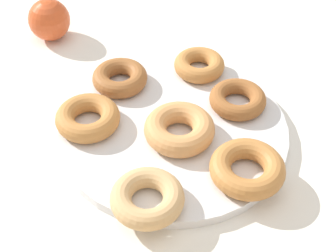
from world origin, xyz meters
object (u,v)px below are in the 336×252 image
object	(u,v)px
donut_0	(238,99)
donut_3	(179,129)
donut_2	(247,169)
apple	(49,20)
donut_plate	(173,130)
donut_5	(199,65)
donut_6	(149,198)
donut_4	(88,118)
donut_1	(120,78)

from	to	relation	value
donut_0	donut_3	distance (m)	0.10
donut_0	donut_2	bearing A→B (deg)	102.89
donut_2	apple	distance (m)	0.43
donut_plate	donut_5	size ratio (longest dim) A/B	4.09
apple	donut_6	bearing A→B (deg)	129.05
donut_plate	donut_6	distance (m)	0.14
donut_plate	donut_0	world-z (taller)	donut_0
donut_plate	donut_0	bearing A→B (deg)	-141.42
donut_6	apple	xyz separation A→B (m)	(0.25, -0.31, 0.01)
apple	donut_0	bearing A→B (deg)	160.82
donut_0	donut_5	size ratio (longest dim) A/B	1.05
donut_4	donut_plate	bearing A→B (deg)	-168.47
donut_plate	apple	distance (m)	0.31
donut_3	donut_5	distance (m)	0.14
donut_plate	donut_6	bearing A→B (deg)	90.78
donut_5	donut_1	bearing A→B (deg)	28.20
donut_6	donut_4	bearing A→B (deg)	-44.16
donut_1	donut_2	xyz separation A→B (m)	(-0.20, 0.13, 0.00)
donut_0	donut_4	world-z (taller)	donut_4
donut_0	donut_4	size ratio (longest dim) A/B	0.91
donut_plate	donut_1	world-z (taller)	donut_1
donut_plate	donut_0	size ratio (longest dim) A/B	3.90
donut_3	apple	size ratio (longest dim) A/B	1.36
donut_2	apple	xyz separation A→B (m)	(0.36, -0.24, 0.01)
donut_3	apple	world-z (taller)	apple
donut_5	donut_6	size ratio (longest dim) A/B	0.87
donut_plate	apple	size ratio (longest dim) A/B	4.53
donut_6	apple	distance (m)	0.40
donut_plate	donut_3	xyz separation A→B (m)	(-0.01, 0.02, 0.02)
donut_6	apple	bearing A→B (deg)	-50.95
donut_5	apple	bearing A→B (deg)	-11.01
donut_1	donut_5	xyz separation A→B (m)	(-0.11, -0.06, -0.00)
donut_2	donut_5	distance (m)	0.21
donut_2	donut_5	world-z (taller)	donut_2
apple	donut_4	bearing A→B (deg)	124.60
donut_0	donut_5	bearing A→B (deg)	-43.49
donut_plate	donut_4	xyz separation A→B (m)	(0.11, 0.02, 0.02)
donut_1	donut_plate	bearing A→B (deg)	144.37
donut_3	donut_6	world-z (taller)	donut_3
donut_6	apple	size ratio (longest dim) A/B	1.27
donut_6	donut_plate	bearing A→B (deg)	-89.22
donut_1	apple	bearing A→B (deg)	-35.02
donut_5	donut_6	xyz separation A→B (m)	(0.01, 0.26, 0.00)
donut_1	donut_0	bearing A→B (deg)	178.04
donut_plate	donut_1	bearing A→B (deg)	-35.63
donut_4	donut_2	bearing A→B (deg)	169.59
donut_3	apple	distance (m)	0.33
donut_5	donut_2	bearing A→B (deg)	116.81
donut_plate	donut_4	size ratio (longest dim) A/B	3.56
donut_1	donut_4	xyz separation A→B (m)	(0.02, 0.09, 0.00)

